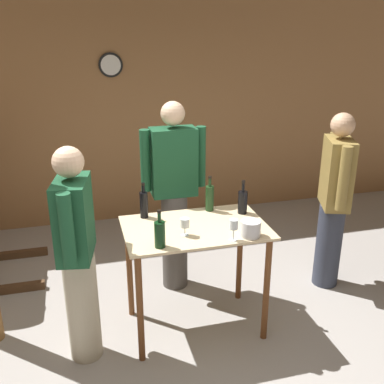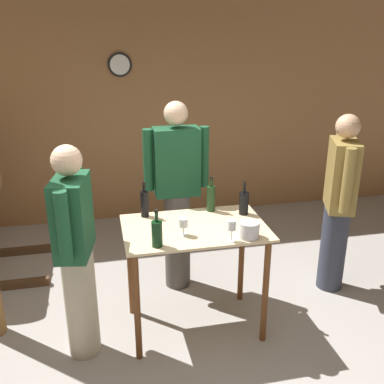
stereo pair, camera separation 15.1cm
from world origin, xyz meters
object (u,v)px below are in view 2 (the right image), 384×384
object	(u,v)px
wine_bottle_far_left	(145,203)
wine_bottle_center	(211,198)
wine_bottle_right	(244,202)
ice_bucket	(249,230)
wine_glass_near_left	(183,223)
person_visitor_bearded	(76,251)
wine_bottle_left	(157,233)
person_host	(177,193)
wine_glass_near_center	(232,226)
person_visitor_with_scarf	(339,201)

from	to	relation	value
wine_bottle_far_left	wine_bottle_center	world-z (taller)	wine_bottle_center
wine_bottle_right	ice_bucket	world-z (taller)	wine_bottle_right
wine_bottle_center	wine_glass_near_left	distance (m)	0.52
wine_bottle_center	person_visitor_bearded	size ratio (longest dim) A/B	0.18
wine_bottle_far_left	wine_bottle_left	bearing A→B (deg)	-87.42
person_host	person_visitor_bearded	xyz separation A→B (m)	(-0.88, -0.80, -0.07)
person_host	person_visitor_bearded	distance (m)	1.19
ice_bucket	person_host	xyz separation A→B (m)	(-0.37, 0.94, -0.03)
wine_bottle_center	wine_glass_near_center	distance (m)	0.58
wine_bottle_center	ice_bucket	xyz separation A→B (m)	(0.15, -0.55, -0.06)
ice_bucket	wine_glass_near_center	bearing A→B (deg)	-168.06
wine_bottle_far_left	wine_glass_near_left	world-z (taller)	wine_bottle_far_left
person_visitor_with_scarf	person_visitor_bearded	size ratio (longest dim) A/B	1.02
person_host	person_visitor_with_scarf	size ratio (longest dim) A/B	1.06
wine_bottle_left	wine_glass_near_center	distance (m)	0.53
wine_glass_near_center	person_host	world-z (taller)	person_host
wine_bottle_right	person_visitor_with_scarf	world-z (taller)	person_visitor_with_scarf
wine_glass_near_left	ice_bucket	bearing A→B (deg)	-16.58
person_visitor_with_scarf	wine_glass_near_center	bearing A→B (deg)	-152.88
person_visitor_bearded	wine_glass_near_center	bearing A→B (deg)	-8.76
wine_glass_near_left	person_host	world-z (taller)	person_host
wine_glass_near_left	person_visitor_bearded	size ratio (longest dim) A/B	0.08
wine_bottle_center	person_visitor_bearded	bearing A→B (deg)	-159.65
wine_bottle_far_left	person_visitor_bearded	distance (m)	0.70
ice_bucket	person_visitor_bearded	world-z (taller)	person_visitor_bearded
person_visitor_bearded	wine_bottle_far_left	bearing A→B (deg)	36.69
wine_bottle_right	ice_bucket	xyz separation A→B (m)	(-0.10, -0.42, -0.04)
ice_bucket	person_visitor_with_scarf	world-z (taller)	person_visitor_with_scarf
person_visitor_with_scarf	person_visitor_bearded	distance (m)	2.35
wine_bottle_right	wine_glass_near_center	distance (m)	0.52
wine_bottle_far_left	wine_bottle_right	bearing A→B (deg)	-8.63
wine_bottle_center	wine_bottle_right	distance (m)	0.28
wine_bottle_left	wine_glass_near_center	size ratio (longest dim) A/B	1.71
wine_glass_near_left	person_host	xyz separation A→B (m)	(0.10, 0.80, -0.07)
ice_bucket	person_visitor_bearded	bearing A→B (deg)	173.64
wine_bottle_far_left	wine_bottle_center	size ratio (longest dim) A/B	0.97
wine_bottle_far_left	person_host	bearing A→B (deg)	49.49
ice_bucket	wine_bottle_left	bearing A→B (deg)	179.79
wine_bottle_left	wine_bottle_center	bearing A→B (deg)	45.79
wine_bottle_center	person_visitor_with_scarf	world-z (taller)	person_visitor_with_scarf
wine_bottle_right	person_visitor_with_scarf	size ratio (longest dim) A/B	0.17
wine_bottle_right	person_host	world-z (taller)	person_host
person_visitor_with_scarf	person_visitor_bearded	bearing A→B (deg)	-169.04
wine_bottle_right	ice_bucket	bearing A→B (deg)	-102.98
wine_glass_near_left	person_visitor_with_scarf	size ratio (longest dim) A/B	0.08
wine_bottle_right	wine_glass_near_center	size ratio (longest dim) A/B	1.74
wine_glass_near_center	ice_bucket	world-z (taller)	wine_glass_near_center
person_host	person_visitor_with_scarf	bearing A→B (deg)	-13.88
wine_glass_near_left	person_host	distance (m)	0.81
wine_bottle_right	person_visitor_bearded	distance (m)	1.38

